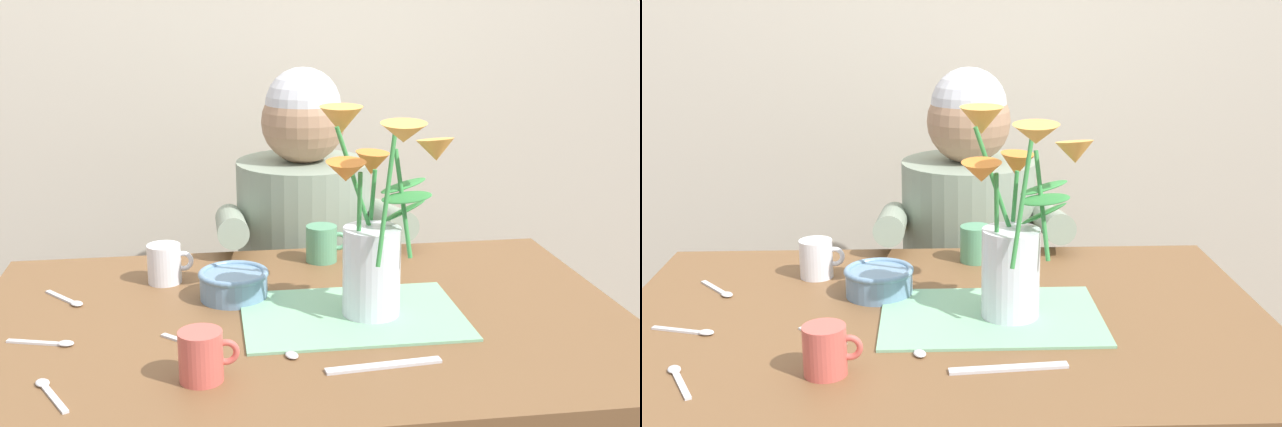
# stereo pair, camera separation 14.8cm
# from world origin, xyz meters

# --- Properties ---
(wood_panel_backdrop) EXTENTS (4.00, 0.10, 2.50)m
(wood_panel_backdrop) POSITION_xyz_m (0.00, 1.05, 1.25)
(wood_panel_backdrop) COLOR beige
(wood_panel_backdrop) RESTS_ON ground_plane
(dining_table) EXTENTS (1.20, 0.80, 0.74)m
(dining_table) POSITION_xyz_m (0.00, 0.00, 0.64)
(dining_table) COLOR brown
(dining_table) RESTS_ON ground_plane
(seated_person) EXTENTS (0.45, 0.47, 1.14)m
(seated_person) POSITION_xyz_m (0.08, 0.62, 0.56)
(seated_person) COLOR #4C4C56
(seated_person) RESTS_ON ground_plane
(striped_placemat) EXTENTS (0.40, 0.28, 0.00)m
(striped_placemat) POSITION_xyz_m (0.09, -0.01, 0.74)
(striped_placemat) COLOR #7AB289
(striped_placemat) RESTS_ON dining_table
(flower_vase) EXTENTS (0.24, 0.30, 0.38)m
(flower_vase) POSITION_xyz_m (0.12, -0.02, 0.91)
(flower_vase) COLOR silver
(flower_vase) RESTS_ON dining_table
(ceramic_bowl) EXTENTS (0.14, 0.14, 0.06)m
(ceramic_bowl) POSITION_xyz_m (-0.12, 0.11, 0.77)
(ceramic_bowl) COLOR #6689A8
(ceramic_bowl) RESTS_ON dining_table
(dinner_knife) EXTENTS (0.19, 0.04, 0.00)m
(dinner_knife) POSITION_xyz_m (0.10, -0.22, 0.74)
(dinner_knife) COLOR silver
(dinner_knife) RESTS_ON dining_table
(tea_cup) EXTENTS (0.09, 0.07, 0.08)m
(tea_cup) POSITION_xyz_m (0.08, 0.31, 0.78)
(tea_cup) COLOR #569970
(tea_cup) RESTS_ON dining_table
(ceramic_mug) EXTENTS (0.09, 0.07, 0.08)m
(ceramic_mug) POSITION_xyz_m (-0.26, 0.22, 0.78)
(ceramic_mug) COLOR silver
(ceramic_mug) RESTS_ON dining_table
(coffee_cup) EXTENTS (0.09, 0.07, 0.08)m
(coffee_cup) POSITION_xyz_m (-0.18, -0.23, 0.78)
(coffee_cup) COLOR #CC564C
(coffee_cup) RESTS_ON dining_table
(spoon_0) EXTENTS (0.09, 0.10, 0.01)m
(spoon_0) POSITION_xyz_m (-0.44, 0.13, 0.74)
(spoon_0) COLOR silver
(spoon_0) RESTS_ON dining_table
(spoon_1) EXTENTS (0.10, 0.09, 0.01)m
(spoon_1) POSITION_xyz_m (-0.19, -0.10, 0.74)
(spoon_1) COLOR silver
(spoon_1) RESTS_ON dining_table
(spoon_2) EXTENTS (0.05, 0.12, 0.01)m
(spoon_2) POSITION_xyz_m (-0.05, -0.14, 0.74)
(spoon_2) COLOR silver
(spoon_2) RESTS_ON dining_table
(spoon_3) EXTENTS (0.07, 0.11, 0.01)m
(spoon_3) POSITION_xyz_m (-0.41, -0.23, 0.74)
(spoon_3) COLOR silver
(spoon_3) RESTS_ON dining_table
(spoon_4) EXTENTS (0.12, 0.05, 0.01)m
(spoon_4) POSITION_xyz_m (-0.44, -0.06, 0.74)
(spoon_4) COLOR silver
(spoon_4) RESTS_ON dining_table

